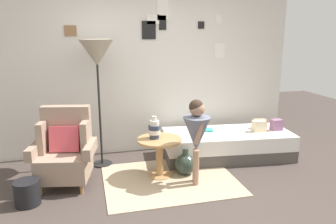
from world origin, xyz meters
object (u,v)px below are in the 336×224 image
at_px(floor_lamp, 97,56).
at_px(person_child, 197,131).
at_px(armchair, 65,150).
at_px(daybed, 227,145).
at_px(book_on_daybed, 205,130).
at_px(side_table, 159,149).
at_px(vase_striped, 154,129).
at_px(demijohn_near, 185,164).
at_px(magazine_basket, 27,193).

relative_size(floor_lamp, person_child, 1.63).
distance_m(armchair, floor_lamp, 1.31).
height_order(daybed, book_on_daybed, book_on_daybed).
relative_size(side_table, book_on_daybed, 2.67).
bearing_deg(vase_striped, demijohn_near, -9.29).
height_order(vase_striped, book_on_daybed, vase_striped).
xyz_separation_m(side_table, vase_striped, (-0.06, 0.03, 0.27)).
height_order(book_on_daybed, demijohn_near, book_on_daybed).
distance_m(armchair, book_on_daybed, 2.08).
bearing_deg(demijohn_near, person_child, -81.49).
relative_size(vase_striped, demijohn_near, 0.81).
height_order(armchair, book_on_daybed, armchair).
relative_size(book_on_daybed, demijohn_near, 0.60).
bearing_deg(armchair, book_on_daybed, 13.00).
xyz_separation_m(vase_striped, book_on_daybed, (0.90, 0.52, -0.23)).
xyz_separation_m(armchair, daybed, (2.33, 0.33, -0.24)).
bearing_deg(magazine_basket, person_child, 0.97).
bearing_deg(demijohn_near, vase_striped, 170.71).
bearing_deg(book_on_daybed, floor_lamp, 178.82).
distance_m(side_table, person_child, 0.60).
bearing_deg(vase_striped, armchair, 177.49).
distance_m(floor_lamp, book_on_daybed, 1.94).
bearing_deg(daybed, magazine_basket, -164.22).
bearing_deg(demijohn_near, armchair, 175.68).
xyz_separation_m(book_on_daybed, magazine_basket, (-2.43, -0.92, -0.28)).
bearing_deg(armchair, demijohn_near, -4.32).
bearing_deg(armchair, vase_striped, -2.51).
height_order(side_table, demijohn_near, side_table).
height_order(armchair, side_table, armchair).
bearing_deg(person_child, demijohn_near, 98.51).
distance_m(book_on_daybed, magazine_basket, 2.61).
bearing_deg(daybed, armchair, -172.04).
relative_size(daybed, demijohn_near, 5.35).
height_order(armchair, person_child, person_child).
bearing_deg(floor_lamp, book_on_daybed, -1.18).
bearing_deg(demijohn_near, magazine_basket, -170.29).
distance_m(armchair, daybed, 2.37).
xyz_separation_m(person_child, magazine_basket, (-1.98, -0.03, -0.55)).
distance_m(side_table, book_on_daybed, 1.01).
bearing_deg(daybed, floor_lamp, 174.67).
bearing_deg(magazine_basket, floor_lamp, 47.53).
height_order(vase_striped, floor_lamp, floor_lamp).
bearing_deg(armchair, floor_lamp, 47.16).
xyz_separation_m(person_child, demijohn_near, (-0.04, 0.30, -0.55)).
bearing_deg(vase_striped, daybed, 17.29).
bearing_deg(book_on_daybed, person_child, -117.22).
relative_size(side_table, person_child, 0.54).
bearing_deg(vase_striped, side_table, -30.69).
relative_size(side_table, demijohn_near, 1.59).
xyz_separation_m(side_table, magazine_basket, (-1.59, -0.36, -0.24)).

